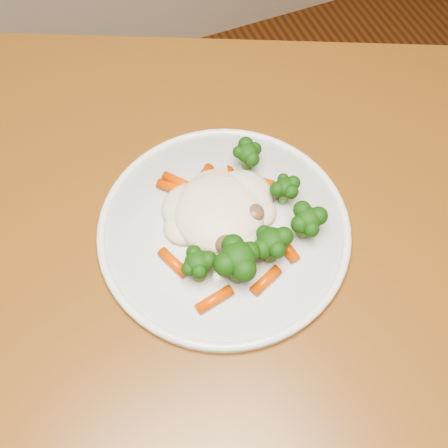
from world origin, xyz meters
The scene contains 3 objects.
dining_table centered at (0.28, 0.27, 0.65)m, with size 1.42×1.22×0.75m.
plate centered at (0.23, 0.38, 0.76)m, with size 0.29×0.29×0.01m, color silver.
meal centered at (0.24, 0.37, 0.78)m, with size 0.19×0.19×0.05m.
Camera 1 is at (0.11, 0.08, 1.31)m, focal length 45.00 mm.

